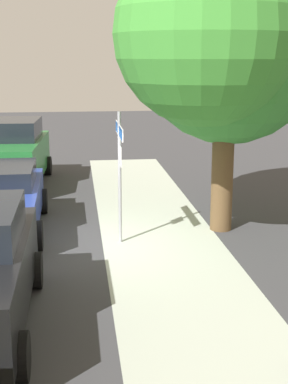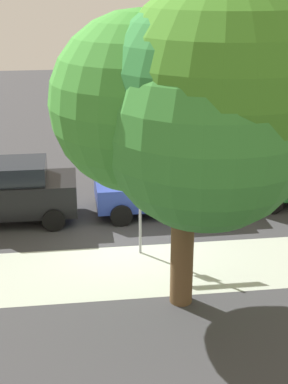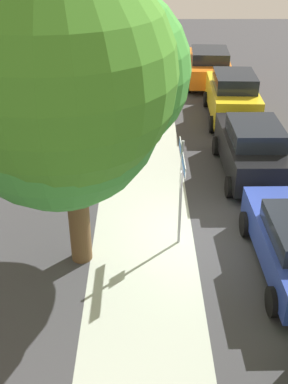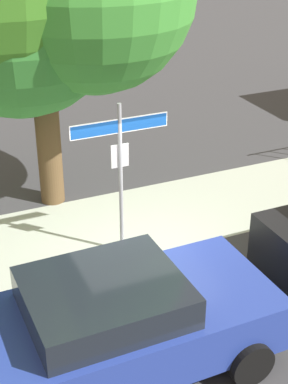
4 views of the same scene
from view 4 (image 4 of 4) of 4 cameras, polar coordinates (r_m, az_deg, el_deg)
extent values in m
plane|color=#38383A|center=(10.66, -0.71, -6.57)|extent=(60.00, 60.00, 0.00)
cube|color=#A6AE9D|center=(12.42, 5.43, -1.36)|extent=(24.00, 2.60, 0.00)
cylinder|color=#9EA0A5|center=(10.23, -2.27, 1.04)|extent=(0.07, 0.07, 2.84)
cube|color=#144799|center=(9.81, -2.38, 6.42)|extent=(1.71, 0.02, 0.22)
cube|color=white|center=(9.81, -2.37, 6.42)|extent=(1.74, 0.02, 0.25)
cube|color=silver|center=(10.04, -2.36, 3.53)|extent=(0.32, 0.02, 0.42)
cylinder|color=brown|center=(12.09, -9.32, 5.92)|extent=(0.50, 0.50, 3.20)
sphere|color=#3A8B36|center=(11.52, -12.48, 17.41)|extent=(4.20, 4.20, 4.20)
cube|color=navy|center=(8.15, -2.04, -12.97)|extent=(4.24, 1.99, 0.73)
cube|color=black|center=(7.71, -3.87, -10.13)|extent=(2.05, 1.73, 0.44)
cylinder|color=black|center=(9.55, 3.77, -8.86)|extent=(0.64, 0.23, 0.64)
cylinder|color=black|center=(8.30, 10.29, -15.99)|extent=(0.64, 0.23, 0.64)
cylinder|color=black|center=(8.83, -13.39, -13.24)|extent=(0.64, 0.23, 0.64)
cylinder|color=black|center=(10.51, 13.02, -5.84)|extent=(0.64, 0.22, 0.64)
camera|label=1|loc=(16.79, 40.09, 14.44)|focal=51.81mm
camera|label=2|loc=(21.99, -12.63, 29.26)|focal=51.82mm
camera|label=3|loc=(11.57, -64.03, 19.90)|focal=44.25mm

